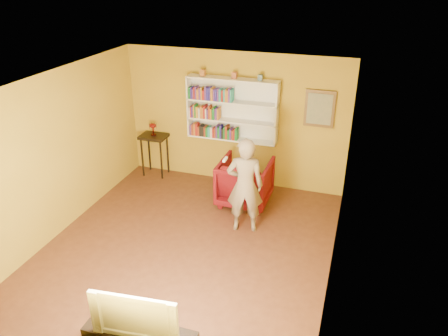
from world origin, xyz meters
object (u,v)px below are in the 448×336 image
at_px(console_table, 154,142).
at_px(person, 245,186).
at_px(bookshelf, 233,109).
at_px(ruby_lustre, 153,127).
at_px(armchair, 245,182).
at_px(television, 137,311).

height_order(console_table, person, person).
height_order(bookshelf, ruby_lustre, bookshelf).
height_order(console_table, armchair, console_table).
height_order(person, television, person).
bearing_deg(bookshelf, ruby_lustre, -174.61).
height_order(console_table, television, television).
height_order(bookshelf, person, bookshelf).
height_order(ruby_lustre, person, person).
height_order(console_table, ruby_lustre, ruby_lustre).
distance_m(ruby_lustre, person, 2.83).
relative_size(bookshelf, armchair, 1.87).
bearing_deg(console_table, bookshelf, 5.39).
xyz_separation_m(bookshelf, ruby_lustre, (-1.69, -0.16, -0.50)).
distance_m(bookshelf, armchair, 1.45).
height_order(ruby_lustre, television, ruby_lustre).
relative_size(bookshelf, person, 1.07).
bearing_deg(person, ruby_lustre, -44.76).
xyz_separation_m(armchair, television, (-0.14, -3.92, 0.31)).
bearing_deg(television, person, 77.13).
xyz_separation_m(ruby_lustre, television, (2.03, -4.50, -0.34)).
distance_m(console_table, person, 2.82).
bearing_deg(television, ruby_lustre, 108.46).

